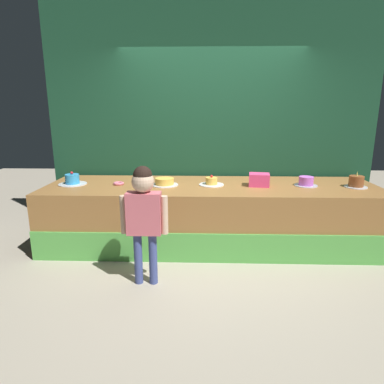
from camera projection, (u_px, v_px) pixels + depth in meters
ground_plane at (212, 262)px, 3.78m from camera, size 12.00×12.00×0.00m
stage_platform at (211, 215)px, 4.25m from camera, size 4.13×1.18×0.77m
curtain_backdrop at (211, 119)px, 4.63m from camera, size 4.54×0.08×3.11m
child_figure at (144, 210)px, 3.15m from camera, size 0.46×0.21×1.19m
pink_box at (259, 180)px, 4.09m from camera, size 0.27×0.23×0.16m
donut at (119, 183)px, 4.18m from camera, size 0.13×0.13×0.03m
cake_far_left at (72, 180)px, 4.18m from camera, size 0.35×0.35×0.17m
cake_left at (165, 182)px, 4.14m from camera, size 0.34×0.34×0.09m
cake_center at (211, 182)px, 4.15m from camera, size 0.31×0.31×0.13m
cake_right at (306, 182)px, 4.11m from camera, size 0.28×0.28×0.12m
cake_far_right at (356, 182)px, 4.03m from camera, size 0.27×0.27×0.20m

